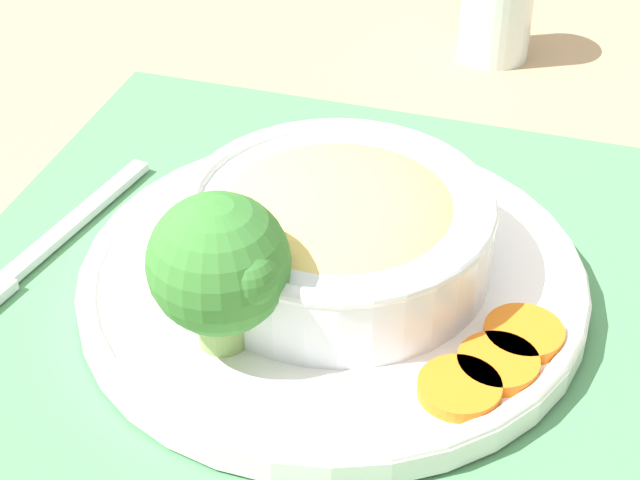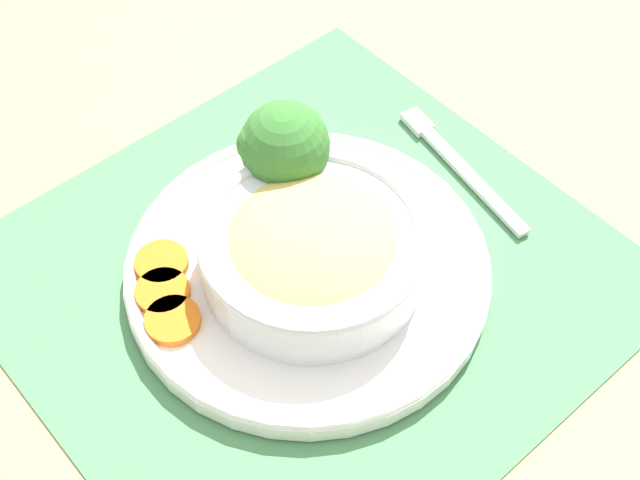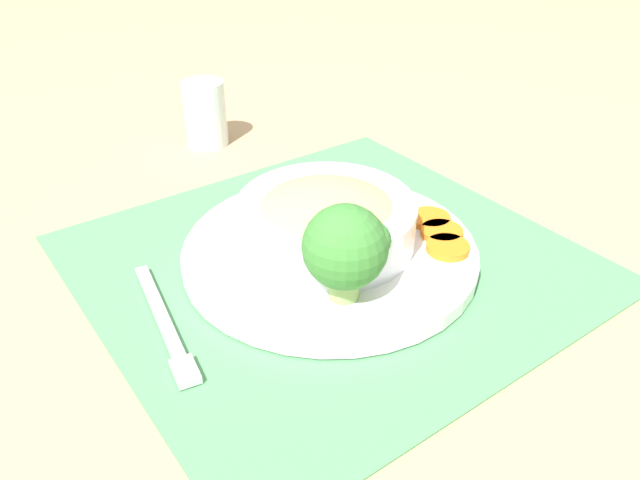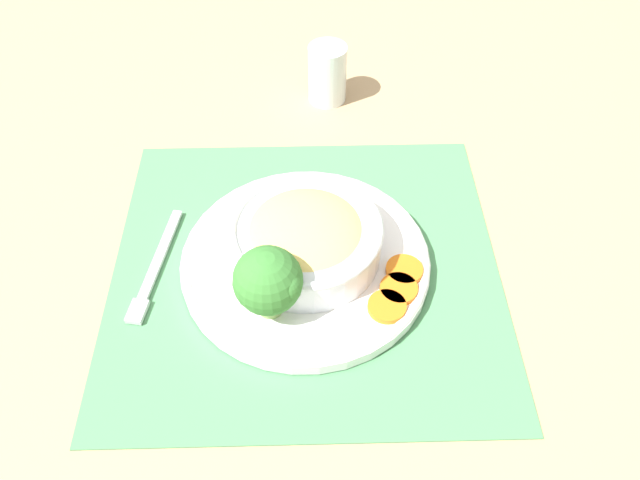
# 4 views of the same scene
# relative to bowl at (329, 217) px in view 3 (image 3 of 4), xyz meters

# --- Properties ---
(ground_plane) EXTENTS (4.00, 4.00, 0.00)m
(ground_plane) POSITION_rel_bowl_xyz_m (0.00, 0.01, -0.05)
(ground_plane) COLOR tan
(placemat) EXTENTS (0.54, 0.52, 0.00)m
(placemat) POSITION_rel_bowl_xyz_m (0.00, 0.01, -0.05)
(placemat) COLOR #4C8C59
(placemat) RESTS_ON ground_plane
(plate) EXTENTS (0.31, 0.31, 0.02)m
(plate) POSITION_rel_bowl_xyz_m (0.00, 0.01, -0.04)
(plate) COLOR white
(plate) RESTS_ON placemat
(bowl) EXTENTS (0.19, 0.19, 0.06)m
(bowl) POSITION_rel_bowl_xyz_m (0.00, 0.00, 0.00)
(bowl) COLOR silver
(bowl) RESTS_ON plate
(broccoli_floret) EXTENTS (0.08, 0.08, 0.10)m
(broccoli_floret) POSITION_rel_bowl_xyz_m (0.04, 0.09, 0.02)
(broccoli_floret) COLOR #84AD5B
(broccoli_floret) RESTS_ON plate
(carrot_slice_near) EXTENTS (0.05, 0.05, 0.01)m
(carrot_slice_near) POSITION_rel_bowl_xyz_m (-0.10, 0.08, -0.03)
(carrot_slice_near) COLOR orange
(carrot_slice_near) RESTS_ON plate
(carrot_slice_middle) EXTENTS (0.05, 0.05, 0.01)m
(carrot_slice_middle) POSITION_rel_bowl_xyz_m (-0.11, 0.05, -0.03)
(carrot_slice_middle) COLOR orange
(carrot_slice_middle) RESTS_ON plate
(carrot_slice_far) EXTENTS (0.05, 0.05, 0.01)m
(carrot_slice_far) POSITION_rel_bowl_xyz_m (-0.12, 0.02, -0.03)
(carrot_slice_far) COLOR orange
(carrot_slice_far) RESTS_ON plate
(water_glass) EXTENTS (0.06, 0.06, 0.10)m
(water_glass) POSITION_rel_bowl_xyz_m (0.01, -0.35, -0.01)
(water_glass) COLOR silver
(water_glass) RESTS_ON ground_plane
(fork) EXTENTS (0.03, 0.18, 0.01)m
(fork) POSITION_rel_bowl_xyz_m (0.19, 0.04, -0.04)
(fork) COLOR silver
(fork) RESTS_ON placemat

